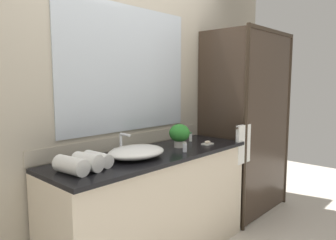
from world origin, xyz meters
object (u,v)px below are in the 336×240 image
faucet (122,147)px  rolled_towel_middle (88,162)px  rolled_towel_near_edge (71,165)px  amenity_bottle_lotion (185,147)px  rolled_towel_far_edge (98,159)px  soap_dish (207,143)px  amenity_bottle_shampoo (191,137)px  sink_basin (136,152)px  potted_plant (180,134)px

faucet → rolled_towel_middle: faucet is taller
rolled_towel_near_edge → amenity_bottle_lotion: bearing=-7.4°
rolled_towel_middle → rolled_towel_far_edge: 0.12m
amenity_bottle_lotion → rolled_towel_middle: size_ratio=0.43×
amenity_bottle_lotion → rolled_towel_near_edge: 0.95m
soap_dish → rolled_towel_near_edge: size_ratio=0.42×
soap_dish → amenity_bottle_shampoo: amenity_bottle_shampoo is taller
sink_basin → amenity_bottle_lotion: (0.40, -0.14, -0.01)m
rolled_towel_middle → rolled_towel_far_edge: rolled_towel_middle is taller
potted_plant → amenity_bottle_lotion: (-0.11, -0.15, -0.08)m
sink_basin → potted_plant: bearing=1.2°
sink_basin → soap_dish: (0.77, -0.10, -0.03)m
faucet → rolled_towel_near_edge: size_ratio=0.72×
potted_plant → rolled_towel_middle: 0.95m
sink_basin → soap_dish: sink_basin is taller
faucet → rolled_towel_far_edge: 0.36m
soap_dish → rolled_towel_far_edge: bearing=173.8°
potted_plant → soap_dish: (0.26, -0.11, -0.10)m
sink_basin → rolled_towel_middle: bearing=-176.2°
amenity_bottle_lotion → soap_dish: bearing=6.3°
faucet → soap_dish: bearing=-19.4°
faucet → rolled_towel_near_edge: (-0.55, -0.19, -0.00)m
soap_dish → amenity_bottle_lotion: (-0.37, -0.04, 0.02)m
sink_basin → soap_dish: 0.77m
potted_plant → soap_dish: 0.30m
amenity_bottle_lotion → rolled_towel_far_edge: size_ratio=0.36×
amenity_bottle_lotion → rolled_towel_middle: bearing=172.5°
amenity_bottle_shampoo → rolled_towel_near_edge: (-1.33, -0.13, 0.01)m
soap_dish → faucet: bearing=160.6°
rolled_towel_far_edge → sink_basin: bearing=-3.6°
soap_dish → amenity_bottle_shampoo: (0.02, 0.21, 0.03)m
amenity_bottle_lotion → rolled_towel_near_edge: rolled_towel_near_edge is taller
potted_plant → sink_basin: bearing=-178.8°
amenity_bottle_shampoo → rolled_towel_far_edge: 1.12m
amenity_bottle_shampoo → rolled_towel_middle: bearing=-173.4°
rolled_towel_middle → amenity_bottle_lotion: bearing=-7.5°
amenity_bottle_lotion → amenity_bottle_shampoo: bearing=32.9°
amenity_bottle_shampoo → rolled_towel_near_edge: size_ratio=0.36×
amenity_bottle_lotion → amenity_bottle_shampoo: size_ratio=0.96×
amenity_bottle_shampoo → rolled_towel_middle: 1.23m
amenity_bottle_lotion → rolled_towel_near_edge: bearing=172.6°
rolled_towel_near_edge → rolled_towel_far_edge: bearing=9.6°
rolled_towel_near_edge → rolled_towel_far_edge: (0.22, 0.04, -0.01)m
faucet → sink_basin: bearing=-90.0°
faucet → amenity_bottle_shampoo: size_ratio=1.99×
rolled_towel_near_edge → rolled_towel_middle: (0.11, -0.01, 0.00)m
soap_dish → potted_plant: bearing=157.2°
soap_dish → rolled_towel_middle: bearing=176.7°
faucet → potted_plant: bearing=-17.6°
faucet → amenity_bottle_lotion: (0.40, -0.31, -0.02)m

